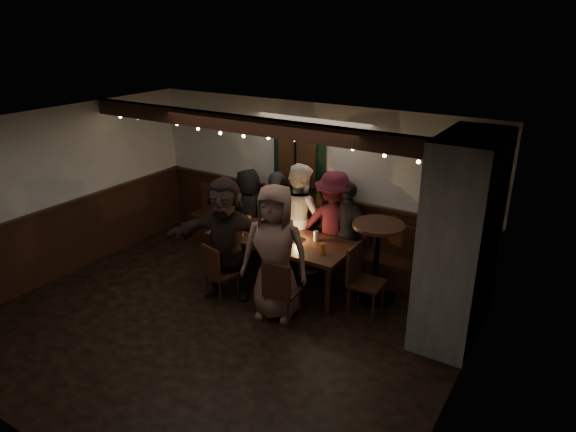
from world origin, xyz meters
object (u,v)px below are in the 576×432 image
Objects in this scene: chair_near_right at (280,289)px; chair_end at (361,275)px; person_a at (249,213)px; person_g at (275,252)px; chair_near_left at (217,270)px; high_top at (377,252)px; person_d at (334,224)px; person_e at (347,232)px; person_f at (226,239)px; person_b at (278,217)px; person_c at (300,217)px; dining_table at (281,242)px.

chair_end is at bearing 46.81° from chair_near_right.
person_g is at bearing 144.04° from person_a.
person_a reaches higher than chair_near_left.
high_top is 0.93m from person_d.
chair_near_right is 0.60× the size of person_a.
person_a is 0.97× the size of person_e.
chair_end is at bearing 171.45° from person_a.
person_f is (0.02, 0.20, 0.41)m from chair_near_left.
person_b is (0.00, 1.58, 0.28)m from chair_near_left.
person_e is 1.52m from person_g.
person_e is at bearing -168.44° from person_b.
chair_end is at bearing -94.37° from high_top.
chair_end is 0.84× the size of high_top.
person_c is at bearing 92.01° from person_g.
person_d is 1.09× the size of person_e.
person_e is at bearing 43.77° from dining_table.
person_e is (0.75, 0.72, 0.07)m from dining_table.
person_b is 1.71m from person_g.
person_g reaches higher than chair_near_left.
high_top is 2.43m from person_a.
chair_near_right reaches higher than chair_near_left.
chair_near_left is 1.02m from person_g.
high_top reaches higher than dining_table.
person_e is (0.81, 0.05, -0.09)m from person_c.
person_b is at bearing 123.78° from chair_near_right.
person_b is at bearing 13.72° from person_e.
person_d is at bearing 57.75° from chair_near_left.
person_a is 1.44m from person_f.
chair_near_left is at bearing 179.91° from chair_near_right.
person_e is 1.87m from person_f.
person_b is at bearing 69.84° from person_f.
person_e reaches higher than chair_near_right.
chair_end is at bearing 120.88° from person_d.
chair_end is 1.95m from person_f.
person_c reaches higher than person_e.
person_b is at bearing 89.94° from chair_near_left.
chair_near_left is at bearing 172.33° from person_g.
chair_near_right is 0.50× the size of person_f.
high_top is at bearing 164.41° from person_e.
person_b reaches higher than chair_near_right.
person_f is at bearing -161.12° from chair_end.
person_f is at bearing 159.35° from person_g.
person_f is at bearing -149.97° from high_top.
person_a is at bearing 136.41° from chair_near_right.
person_a is at bearing 109.62° from chair_near_left.
dining_table is 1.42m from high_top.
person_f is (-1.82, -0.62, 0.35)m from chair_end.
person_a reaches higher than chair_near_right.
person_d reaches higher than person_e.
person_g reaches higher than person_a.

